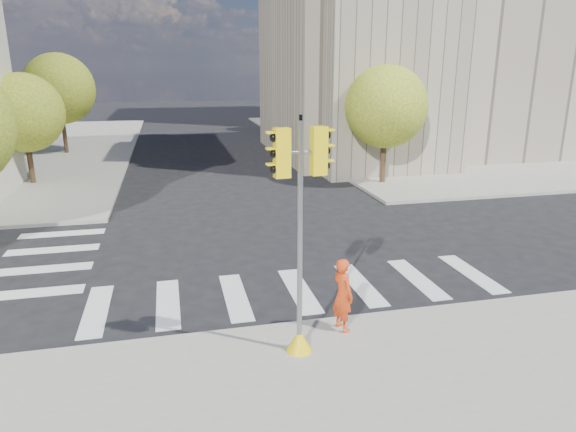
# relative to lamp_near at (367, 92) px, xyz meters

# --- Properties ---
(ground) EXTENTS (160.00, 160.00, 0.00)m
(ground) POSITION_rel_lamp_near_xyz_m (-8.00, -14.00, -4.58)
(ground) COLOR black
(ground) RESTS_ON ground
(sidewalk_far_right) EXTENTS (28.00, 40.00, 0.15)m
(sidewalk_far_right) POSITION_rel_lamp_near_xyz_m (12.00, 12.00, -4.50)
(sidewalk_far_right) COLOR gray
(sidewalk_far_right) RESTS_ON ground
(civic_building) EXTENTS (26.00, 16.00, 19.39)m
(civic_building) POSITION_rel_lamp_near_xyz_m (7.59, 5.12, 2.68)
(civic_building) COLOR gray
(civic_building) RESTS_ON ground
(tree_lw_mid) EXTENTS (4.00, 4.00, 5.77)m
(tree_lw_mid) POSITION_rel_lamp_near_xyz_m (-18.50, 0.00, -0.82)
(tree_lw_mid) COLOR #382616
(tree_lw_mid) RESTS_ON ground
(tree_lw_far) EXTENTS (4.80, 4.80, 6.95)m
(tree_lw_far) POSITION_rel_lamp_near_xyz_m (-18.50, 10.00, -0.04)
(tree_lw_far) COLOR #382616
(tree_lw_far) RESTS_ON ground
(tree_re_near) EXTENTS (4.20, 4.20, 6.16)m
(tree_re_near) POSITION_rel_lamp_near_xyz_m (-0.50, -4.00, -0.53)
(tree_re_near) COLOR #382616
(tree_re_near) RESTS_ON ground
(tree_re_mid) EXTENTS (4.60, 4.60, 6.66)m
(tree_re_mid) POSITION_rel_lamp_near_xyz_m (-0.50, 8.00, -0.23)
(tree_re_mid) COLOR #382616
(tree_re_mid) RESTS_ON ground
(tree_re_far) EXTENTS (4.00, 4.00, 5.88)m
(tree_re_far) POSITION_rel_lamp_near_xyz_m (-0.50, 20.00, -0.71)
(tree_re_far) COLOR #382616
(tree_re_far) RESTS_ON ground
(lamp_near) EXTENTS (0.35, 0.18, 8.11)m
(lamp_near) POSITION_rel_lamp_near_xyz_m (0.00, 0.00, 0.00)
(lamp_near) COLOR black
(lamp_near) RESTS_ON sidewalk_far_right
(lamp_far) EXTENTS (0.35, 0.18, 8.11)m
(lamp_far) POSITION_rel_lamp_near_xyz_m (0.00, 14.00, 0.00)
(lamp_far) COLOR black
(lamp_far) RESTS_ON sidewalk_far_right
(traffic_signal) EXTENTS (1.08, 0.56, 5.02)m
(traffic_signal) POSITION_rel_lamp_near_xyz_m (-8.95, -19.30, -2.28)
(traffic_signal) COLOR yellow
(traffic_signal) RESTS_ON sidewalk_near
(photographer) EXTENTS (0.58, 0.73, 1.75)m
(photographer) POSITION_rel_lamp_near_xyz_m (-7.75, -18.60, -3.56)
(photographer) COLOR red
(photographer) RESTS_ON sidewalk_near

